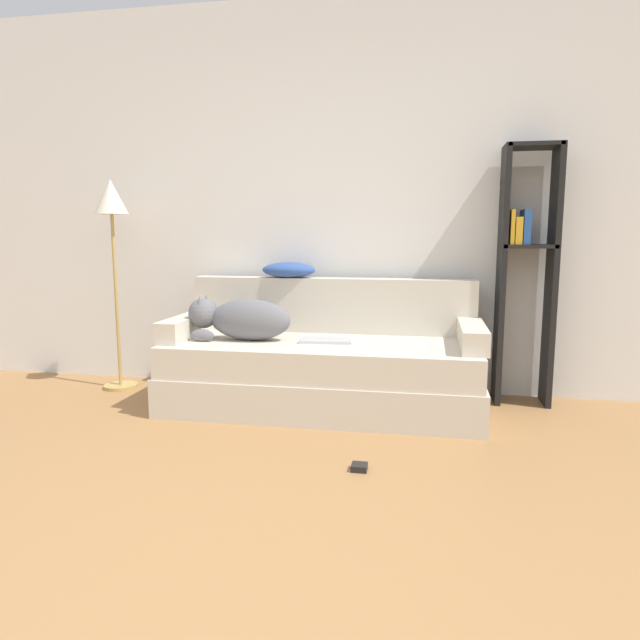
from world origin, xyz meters
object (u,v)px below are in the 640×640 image
throw_pillow (289,270)px  power_adapter (359,467)px  floor_lamp (112,220)px  couch (323,375)px  laptop (326,340)px  bookshelf (526,264)px  dog (240,318)px

throw_pillow → power_adapter: 1.67m
floor_lamp → power_adapter: size_ratio=19.76×
couch → throw_pillow: throw_pillow is taller
floor_lamp → power_adapter: 2.50m
laptop → bookshelf: bookshelf is taller
couch → throw_pillow: size_ratio=5.32×
laptop → couch: bearing=145.0°
floor_lamp → laptop: bearing=-7.9°
laptop → bookshelf: (1.24, 0.38, 0.47)m
couch → laptop: bearing=-29.0°
laptop → throw_pillow: bearing=126.4°
power_adapter → throw_pillow: bearing=116.8°
laptop → bookshelf: 1.38m
couch → laptop: (0.02, -0.01, 0.23)m
bookshelf → power_adapter: (-0.92, -1.31, -0.90)m
couch → power_adapter: bearing=-69.7°
couch → floor_lamp: (-1.53, 0.20, 0.99)m
throw_pillow → bookshelf: bearing=0.7°
couch → bookshelf: bearing=16.0°
dog → power_adapter: size_ratio=9.00×
throw_pillow → bookshelf: (1.57, 0.02, 0.06)m
bookshelf → laptop: bearing=-163.2°
couch → dog: dog is taller
throw_pillow → power_adapter: bearing=-63.2°
bookshelf → power_adapter: bearing=-125.0°
laptop → floor_lamp: size_ratio=0.23×
couch → laptop: laptop is taller
bookshelf → floor_lamp: bearing=-176.7°
bookshelf → floor_lamp: size_ratio=1.12×
dog → laptop: size_ratio=1.95×
laptop → floor_lamp: bearing=166.2°
power_adapter → laptop: bearing=109.3°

